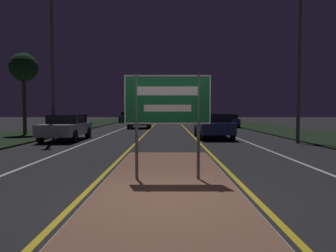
% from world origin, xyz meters
% --- Properties ---
extents(ground_plane, '(160.00, 160.00, 0.00)m').
position_xyz_m(ground_plane, '(0.00, 0.00, 0.00)').
color(ground_plane, '#232326').
extents(median_island, '(2.90, 9.59, 0.10)m').
position_xyz_m(median_island, '(0.00, 1.41, 0.04)').
color(median_island, '#999993').
rests_on(median_island, ground_plane).
extents(verge_left, '(5.00, 100.00, 0.08)m').
position_xyz_m(verge_left, '(-9.50, 20.00, 0.04)').
color(verge_left, black).
rests_on(verge_left, ground_plane).
extents(verge_right, '(5.00, 100.00, 0.08)m').
position_xyz_m(verge_right, '(9.50, 20.00, 0.04)').
color(verge_right, black).
rests_on(verge_right, ground_plane).
extents(centre_line_yellow_left, '(0.12, 70.00, 0.01)m').
position_xyz_m(centre_line_yellow_left, '(-1.64, 25.00, 0.00)').
color(centre_line_yellow_left, gold).
rests_on(centre_line_yellow_left, ground_plane).
extents(centre_line_yellow_right, '(0.12, 70.00, 0.01)m').
position_xyz_m(centre_line_yellow_right, '(1.64, 25.00, 0.00)').
color(centre_line_yellow_right, gold).
rests_on(centre_line_yellow_right, ground_plane).
extents(lane_line_white_left, '(0.12, 70.00, 0.01)m').
position_xyz_m(lane_line_white_left, '(-4.20, 25.00, 0.00)').
color(lane_line_white_left, silver).
rests_on(lane_line_white_left, ground_plane).
extents(lane_line_white_right, '(0.12, 70.00, 0.01)m').
position_xyz_m(lane_line_white_right, '(4.20, 25.00, 0.00)').
color(lane_line_white_right, silver).
rests_on(lane_line_white_right, ground_plane).
extents(edge_line_white_left, '(0.10, 70.00, 0.01)m').
position_xyz_m(edge_line_white_left, '(-7.20, 25.00, 0.00)').
color(edge_line_white_left, silver).
rests_on(edge_line_white_left, ground_plane).
extents(edge_line_white_right, '(0.10, 70.00, 0.01)m').
position_xyz_m(edge_line_white_right, '(7.20, 25.00, 0.00)').
color(edge_line_white_right, silver).
rests_on(edge_line_white_right, ground_plane).
extents(highway_sign, '(1.94, 0.07, 2.44)m').
position_xyz_m(highway_sign, '(0.00, 1.40, 1.79)').
color(highway_sign, '#56565B').
rests_on(highway_sign, median_island).
extents(streetlight_left_near, '(0.47, 0.47, 9.30)m').
position_xyz_m(streetlight_left_near, '(-6.41, 12.33, 5.66)').
color(streetlight_left_near, '#56565B').
rests_on(streetlight_left_near, ground_plane).
extents(streetlight_right_near, '(0.47, 0.47, 9.14)m').
position_xyz_m(streetlight_right_near, '(6.61, 10.63, 5.57)').
color(streetlight_right_near, '#56565B').
rests_on(streetlight_right_near, ground_plane).
extents(car_receding_0, '(2.01, 4.79, 1.48)m').
position_xyz_m(car_receding_0, '(2.73, 13.68, 0.79)').
color(car_receding_0, navy).
rests_on(car_receding_0, ground_plane).
extents(car_receding_1, '(1.87, 4.24, 1.30)m').
position_xyz_m(car_receding_1, '(6.05, 27.14, 0.70)').
color(car_receding_1, navy).
rests_on(car_receding_1, ground_plane).
extents(car_approaching_0, '(1.96, 4.72, 1.43)m').
position_xyz_m(car_approaching_0, '(-5.68, 12.35, 0.76)').
color(car_approaching_0, '#B7B7BC').
rests_on(car_approaching_0, ground_plane).
extents(car_approaching_1, '(2.02, 4.14, 1.44)m').
position_xyz_m(car_approaching_1, '(-2.70, 25.22, 0.77)').
color(car_approaching_1, '#4C514C').
rests_on(car_approaching_1, ground_plane).
extents(car_approaching_2, '(1.97, 4.81, 1.49)m').
position_xyz_m(car_approaching_2, '(-5.73, 40.36, 0.79)').
color(car_approaching_2, navy).
rests_on(car_approaching_2, ground_plane).
extents(roadside_palm_left, '(1.85, 1.85, 5.38)m').
position_xyz_m(roadside_palm_left, '(-9.52, 15.78, 4.45)').
color(roadside_palm_left, '#4C3823').
rests_on(roadside_palm_left, verge_left).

